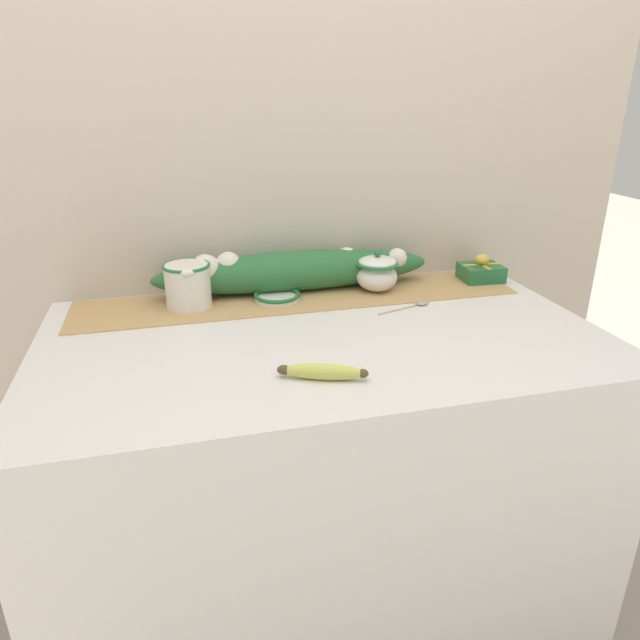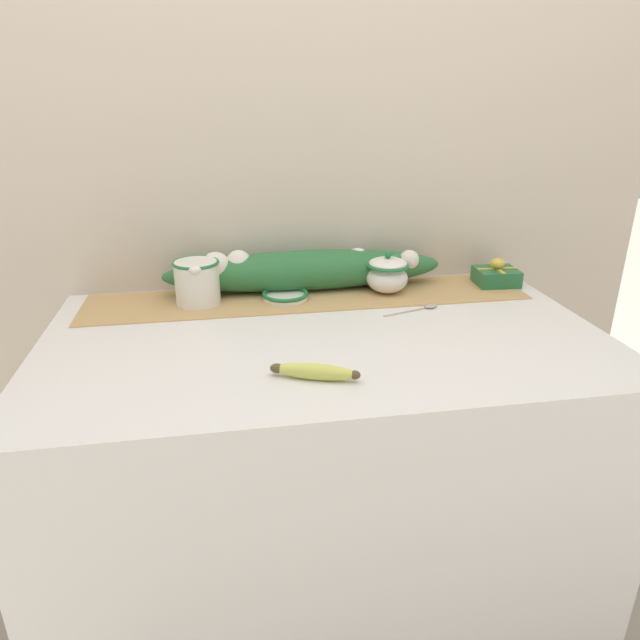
{
  "view_description": "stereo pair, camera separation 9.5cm",
  "coord_description": "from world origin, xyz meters",
  "px_view_note": "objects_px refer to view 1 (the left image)",
  "views": [
    {
      "loc": [
        -0.31,
        -1.17,
        1.42
      ],
      "look_at": [
        -0.02,
        -0.04,
        0.95
      ],
      "focal_mm": 32.0,
      "sensor_mm": 36.0,
      "label": 1
    },
    {
      "loc": [
        -0.22,
        -1.19,
        1.42
      ],
      "look_at": [
        -0.02,
        -0.04,
        0.95
      ],
      "focal_mm": 32.0,
      "sensor_mm": 36.0,
      "label": 2
    }
  ],
  "objects_px": {
    "cream_pitcher": "(188,284)",
    "banana": "(322,372)",
    "spoon": "(419,304)",
    "gift_box": "(481,271)",
    "small_dish": "(277,296)",
    "sugar_bowl": "(377,273)"
  },
  "relations": [
    {
      "from": "gift_box",
      "to": "small_dish",
      "type": "bearing_deg",
      "value": -177.94
    },
    {
      "from": "small_dish",
      "to": "spoon",
      "type": "height_order",
      "value": "small_dish"
    },
    {
      "from": "gift_box",
      "to": "sugar_bowl",
      "type": "bearing_deg",
      "value": -177.74
    },
    {
      "from": "small_dish",
      "to": "sugar_bowl",
      "type": "bearing_deg",
      "value": 1.83
    },
    {
      "from": "cream_pitcher",
      "to": "gift_box",
      "type": "xyz_separation_m",
      "value": [
        0.84,
        0.01,
        -0.03
      ]
    },
    {
      "from": "small_dish",
      "to": "cream_pitcher",
      "type": "bearing_deg",
      "value": 177.46
    },
    {
      "from": "cream_pitcher",
      "to": "sugar_bowl",
      "type": "distance_m",
      "value": 0.51
    },
    {
      "from": "banana",
      "to": "spoon",
      "type": "bearing_deg",
      "value": 43.67
    },
    {
      "from": "sugar_bowl",
      "to": "small_dish",
      "type": "distance_m",
      "value": 0.29
    },
    {
      "from": "banana",
      "to": "sugar_bowl",
      "type": "bearing_deg",
      "value": 59.2
    },
    {
      "from": "sugar_bowl",
      "to": "small_dish",
      "type": "relative_size",
      "value": 0.94
    },
    {
      "from": "cream_pitcher",
      "to": "small_dish",
      "type": "relative_size",
      "value": 1.14
    },
    {
      "from": "sugar_bowl",
      "to": "gift_box",
      "type": "xyz_separation_m",
      "value": [
        0.33,
        0.01,
        -0.03
      ]
    },
    {
      "from": "sugar_bowl",
      "to": "small_dish",
      "type": "height_order",
      "value": "sugar_bowl"
    },
    {
      "from": "cream_pitcher",
      "to": "banana",
      "type": "xyz_separation_m",
      "value": [
        0.23,
        -0.47,
        -0.05
      ]
    },
    {
      "from": "cream_pitcher",
      "to": "spoon",
      "type": "xyz_separation_m",
      "value": [
        0.58,
        -0.14,
        -0.06
      ]
    },
    {
      "from": "spoon",
      "to": "gift_box",
      "type": "height_order",
      "value": "gift_box"
    },
    {
      "from": "spoon",
      "to": "small_dish",
      "type": "bearing_deg",
      "value": 143.46
    },
    {
      "from": "spoon",
      "to": "banana",
      "type": "bearing_deg",
      "value": -153.3
    },
    {
      "from": "small_dish",
      "to": "banana",
      "type": "relative_size",
      "value": 0.71
    },
    {
      "from": "banana",
      "to": "spoon",
      "type": "distance_m",
      "value": 0.48
    },
    {
      "from": "spoon",
      "to": "gift_box",
      "type": "xyz_separation_m",
      "value": [
        0.26,
        0.15,
        0.02
      ]
    }
  ]
}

